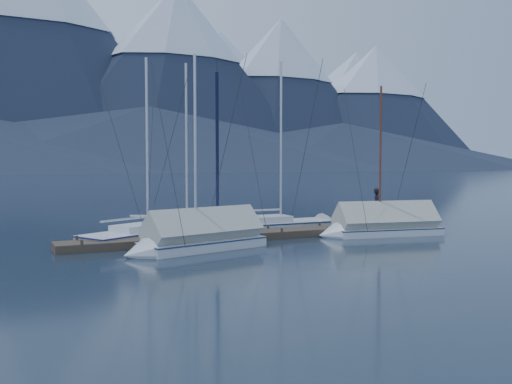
# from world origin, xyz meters

# --- Properties ---
(ground) EXTENTS (1000.00, 1000.00, 0.00)m
(ground) POSITION_xyz_m (0.00, 0.00, 0.00)
(ground) COLOR black
(ground) RESTS_ON ground
(mountain_range) EXTENTS (877.00, 584.00, 150.50)m
(mountain_range) POSITION_xyz_m (4.12, 370.45, 58.65)
(mountain_range) COLOR #475675
(mountain_range) RESTS_ON ground
(dock) EXTENTS (18.00, 1.50, 0.54)m
(dock) POSITION_xyz_m (0.00, 2.00, 0.11)
(dock) COLOR #382D23
(dock) RESTS_ON ground
(mooring_posts) EXTENTS (15.12, 1.52, 0.35)m
(mooring_posts) POSITION_xyz_m (-0.50, 2.00, 0.35)
(mooring_posts) COLOR #382D23
(mooring_posts) RESTS_ON ground
(sailboat_open_left) EXTENTS (7.10, 5.06, 9.26)m
(sailboat_open_left) POSITION_xyz_m (-4.17, 4.36, 0.16)
(sailboat_open_left) COLOR silver
(sailboat_open_left) RESTS_ON ground
(sailboat_open_mid) EXTENTS (7.13, 4.41, 9.13)m
(sailboat_open_mid) POSITION_xyz_m (-2.26, 3.87, 0.16)
(sailboat_open_mid) COLOR silver
(sailboat_open_mid) RESTS_ON ground
(sailboat_open_right) EXTENTS (7.41, 3.18, 9.77)m
(sailboat_open_right) POSITION_xyz_m (3.16, 4.39, 0.17)
(sailboat_open_right) COLOR silver
(sailboat_open_right) RESTS_ON ground
(sailboat_covered_near) EXTENTS (6.49, 3.07, 8.12)m
(sailboat_covered_near) POSITION_xyz_m (5.87, 0.41, 0.40)
(sailboat_covered_near) COLOR silver
(sailboat_covered_near) RESTS_ON ground
(sailboat_covered_far) EXTENTS (6.46, 3.22, 8.69)m
(sailboat_covered_far) POSITION_xyz_m (-3.85, -0.05, 0.42)
(sailboat_covered_far) COLOR silver
(sailboat_covered_far) RESTS_ON ground
(person) EXTENTS (0.68, 0.80, 1.87)m
(person) POSITION_xyz_m (7.50, 2.45, 1.28)
(person) COLOR black
(person) RESTS_ON dock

